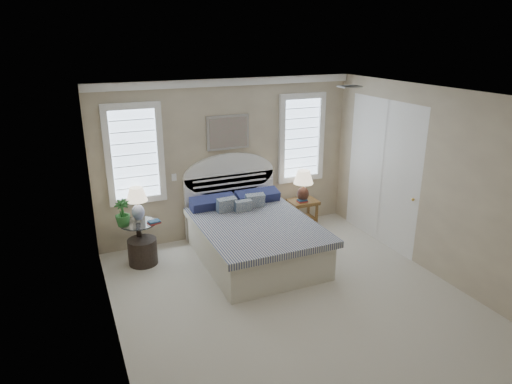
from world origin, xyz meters
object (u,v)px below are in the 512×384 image
(bed, at_px, (252,234))
(lamp_right, at_px, (303,182))
(side_table_left, at_px, (139,237))
(nightstand_right, at_px, (303,208))
(floor_pot, at_px, (143,251))
(lamp_left, at_px, (137,200))

(bed, distance_m, lamp_right, 1.53)
(bed, xyz_separation_m, side_table_left, (-1.65, 0.59, 0.00))
(side_table_left, bearing_deg, nightstand_right, 1.94)
(side_table_left, xyz_separation_m, nightstand_right, (2.95, 0.10, -0.00))
(side_table_left, relative_size, nightstand_right, 1.19)
(nightstand_right, xyz_separation_m, floor_pot, (-2.94, -0.24, -0.18))
(bed, xyz_separation_m, lamp_right, (1.28, 0.68, 0.49))
(side_table_left, xyz_separation_m, floor_pot, (0.01, -0.14, -0.18))
(side_table_left, height_order, lamp_left, lamp_left)
(lamp_left, bearing_deg, bed, -24.58)
(lamp_left, relative_size, lamp_right, 0.91)
(bed, xyz_separation_m, lamp_left, (-1.61, 0.74, 0.56))
(side_table_left, relative_size, lamp_right, 1.10)
(lamp_left, distance_m, lamp_right, 2.90)
(lamp_right, bearing_deg, nightstand_right, 38.80)
(floor_pot, distance_m, lamp_right, 3.01)
(side_table_left, distance_m, lamp_right, 2.97)
(side_table_left, height_order, lamp_right, lamp_right)
(floor_pot, bearing_deg, side_table_left, 94.54)
(bed, distance_m, nightstand_right, 1.47)
(side_table_left, bearing_deg, floor_pot, -85.46)
(lamp_left, height_order, lamp_right, lamp_left)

